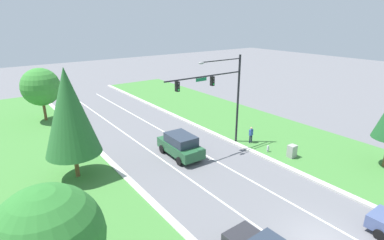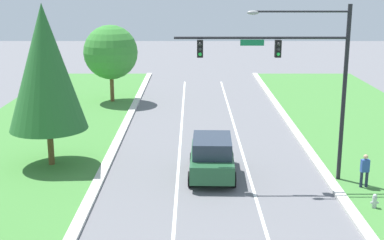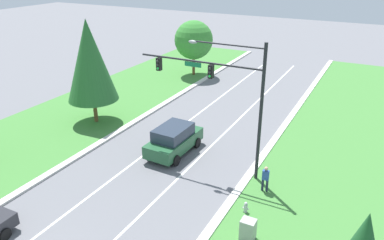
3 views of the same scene
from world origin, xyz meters
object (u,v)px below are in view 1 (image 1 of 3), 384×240
utility_cabinet (292,152)px  pedestrian (251,134)px  forest_suv (180,145)px  fire_hydrant (268,149)px  traffic_signal_mast (220,89)px  oak_near_left_tree (41,87)px  conifer_mid_left_tree (69,112)px

utility_cabinet → pedestrian: 4.39m
forest_suv → fire_hydrant: size_ratio=6.83×
utility_cabinet → traffic_signal_mast: bearing=124.0°
utility_cabinet → pedestrian: (-0.52, 4.35, 0.34)m
fire_hydrant → oak_near_left_tree: oak_near_left_tree is taller
pedestrian → traffic_signal_mast: bearing=-24.7°
utility_cabinet → fire_hydrant: 2.12m
oak_near_left_tree → traffic_signal_mast: bearing=-57.6°
utility_cabinet → forest_suv: bearing=141.6°
forest_suv → fire_hydrant: (6.81, -4.09, -0.71)m
forest_suv → fire_hydrant: bearing=-29.3°
conifer_mid_left_tree → utility_cabinet: bearing=-25.5°
traffic_signal_mast → pedestrian: traffic_signal_mast is taller
forest_suv → pedestrian: 7.30m
forest_suv → utility_cabinet: 9.74m
conifer_mid_left_tree → fire_hydrant: bearing=-20.5°
fire_hydrant → oak_near_left_tree: bearing=123.6°
pedestrian → oak_near_left_tree: bearing=-58.2°
traffic_signal_mast → conifer_mid_left_tree: traffic_signal_mast is taller
utility_cabinet → oak_near_left_tree: 28.19m
oak_near_left_tree → conifer_mid_left_tree: 15.93m
pedestrian → oak_near_left_tree: size_ratio=0.27×
traffic_signal_mast → conifer_mid_left_tree: 12.61m
forest_suv → utility_cabinet: bearing=-36.6°
oak_near_left_tree → fire_hydrant: bearing=-56.4°
traffic_signal_mast → oak_near_left_tree: size_ratio=1.36×
fire_hydrant → conifer_mid_left_tree: size_ratio=0.08×
traffic_signal_mast → oak_near_left_tree: 21.46m
traffic_signal_mast → pedestrian: 5.77m
forest_suv → oak_near_left_tree: (-7.52, 17.48, 3.03)m
fire_hydrant → conifer_mid_left_tree: conifer_mid_left_tree is taller
utility_cabinet → fire_hydrant: utility_cabinet is taller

